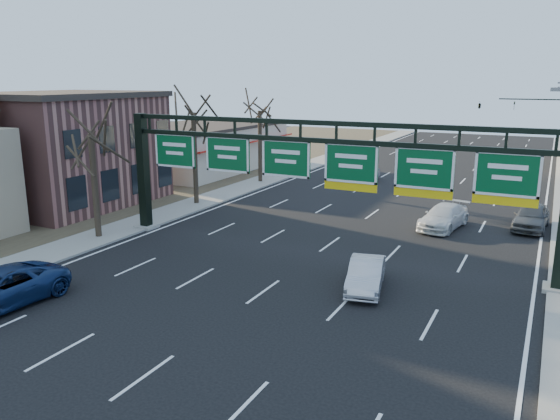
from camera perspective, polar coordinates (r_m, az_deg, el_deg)
The scene contains 15 objects.
ground at distance 23.02m, azimuth -4.16°, elevation -10.18°, with size 160.00×160.00×0.00m, color black.
sidewalk_left at distance 45.75m, azimuth -5.09°, elevation 1.95°, with size 3.00×120.00×0.12m, color gray.
dirt_strip_left at distance 53.12m, azimuth -16.37°, elevation 3.04°, with size 21.00×120.00×0.06m, color #473D2B.
lane_markings at distance 40.62m, azimuth 10.45°, elevation 0.20°, with size 21.60×120.00×0.01m, color white.
sign_gantry at distance 28.53m, azimuth 4.24°, elevation 4.21°, with size 24.60×1.20×7.20m.
brick_block at distance 43.81m, azimuth -21.37°, elevation 5.99°, with size 10.40×12.40×8.30m.
cream_strip at distance 57.52m, azimuth -7.79°, elevation 6.59°, with size 10.90×18.40×4.70m.
tree_gantry at distance 33.12m, azimuth -19.31°, elevation 9.13°, with size 3.60×3.60×8.48m.
tree_mid at distance 40.68m, azimuth -9.11°, elevation 11.45°, with size 3.60×3.60×9.24m.
tree_far at distance 49.15m, azimuth -2.14°, elevation 11.53°, with size 3.60×3.60×8.86m.
traffic_signal_mast at distance 73.29m, azimuth 22.99°, elevation 9.61°, with size 10.16×0.54×7.00m.
car_silver_sedan at distance 24.96m, azimuth 8.97°, elevation -6.67°, with size 1.46×4.19×1.38m, color #AFB0B4.
car_white_wagon at distance 36.07m, azimuth 16.74°, elevation -0.68°, with size 2.03×5.00×1.45m, color silver.
car_grey_far at distance 37.75m, azimuth 24.79°, elevation -0.61°, with size 1.92×4.77×1.63m, color #444649.
car_silver_distant at distance 50.78m, azimuth 8.58°, elevation 3.76°, with size 1.51×4.34×1.43m, color #A5A5A9.
Camera 1 is at (10.93, -18.01, 9.28)m, focal length 35.00 mm.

